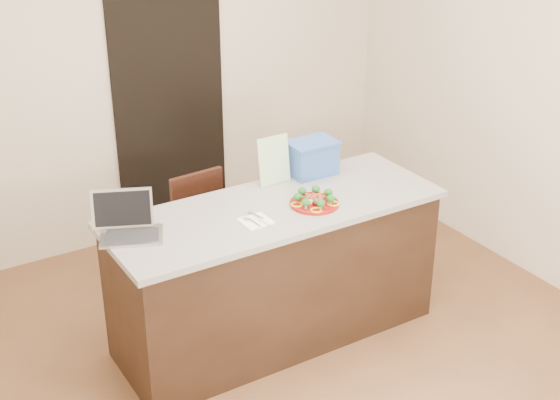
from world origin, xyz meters
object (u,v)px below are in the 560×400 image
island (275,272)px  yogurt_bottle (310,203)px  plate (314,203)px  laptop (127,223)px  blue_box (312,157)px  napkin (256,221)px  chair (205,229)px

island → yogurt_bottle: (0.17, -0.12, 0.48)m
island → plate: (0.21, -0.11, 0.47)m
plate → laptop: laptop is taller
laptop → blue_box: 1.34m
napkin → yogurt_bottle: yogurt_bottle is taller
chair → laptop: bearing=-147.2°
plate → yogurt_bottle: bearing=-160.2°
blue_box → napkin: bearing=-147.4°
chair → plate: bearing=-69.5°
chair → napkin: bearing=-97.7°
blue_box → chair: (-0.60, 0.39, -0.53)m
laptop → blue_box: bearing=30.7°
island → napkin: (-0.20, -0.12, 0.46)m
chair → yogurt_bottle: bearing=-72.1°
napkin → plate: bearing=1.2°
plate → yogurt_bottle: 0.04m
laptop → chair: bearing=60.7°
napkin → chair: napkin is taller
plate → blue_box: blue_box is taller
plate → island: bearing=152.3°
blue_box → chair: 0.89m
island → chair: 0.69m
plate → napkin: (-0.41, -0.01, -0.01)m
plate → napkin: bearing=-178.8°
plate → laptop: size_ratio=0.72×
plate → chair: plate is taller
island → laptop: (-0.88, 0.13, 0.52)m
chair → island: bearing=-81.5°
napkin → blue_box: 0.78m
yogurt_bottle → chair: size_ratio=0.08×
island → yogurt_bottle: bearing=-35.7°
island → laptop: laptop is taller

